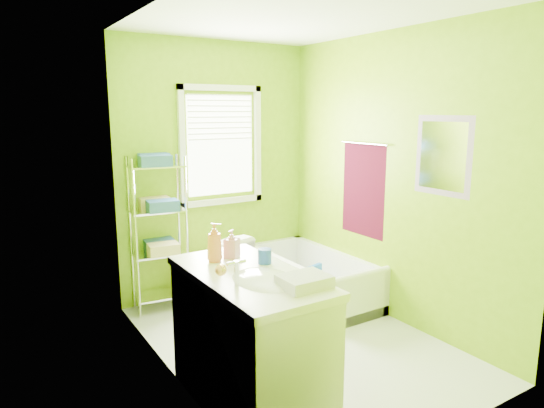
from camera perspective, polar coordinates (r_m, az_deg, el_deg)
ground at (r=4.23m, az=2.72°, el=-15.83°), size 2.90×2.90×0.00m
room_envelope at (r=3.80m, az=2.94°, el=5.50°), size 2.14×2.94×2.62m
window at (r=5.04m, az=-6.00°, el=7.57°), size 0.92×0.05×1.22m
door at (r=2.55m, az=-3.51°, el=-9.90°), size 0.09×0.80×2.00m
right_wall_decor at (r=4.48m, az=13.97°, el=3.11°), size 0.04×1.48×1.17m
bathtub at (r=5.06m, az=4.87°, el=-9.36°), size 0.70×1.49×0.48m
toilet at (r=4.84m, az=-6.65°, el=-7.66°), size 0.58×0.80×0.73m
vanity at (r=3.22m, az=-2.58°, el=-15.27°), size 0.62×1.21×1.17m
wire_shelf_unit at (r=4.72m, az=-13.07°, el=-1.45°), size 0.53×0.43×1.51m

